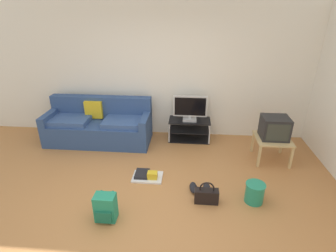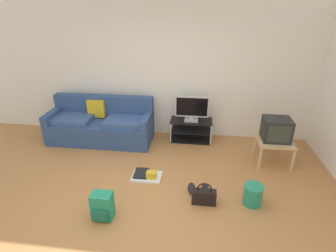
# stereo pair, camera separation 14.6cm
# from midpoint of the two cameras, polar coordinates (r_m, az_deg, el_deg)

# --- Properties ---
(ground_plane) EXTENTS (9.00, 9.80, 0.02)m
(ground_plane) POSITION_cam_midpoint_polar(r_m,az_deg,el_deg) (3.95, -6.01, -16.78)
(ground_plane) COLOR #B27542
(wall_back) EXTENTS (9.00, 0.10, 2.70)m
(wall_back) POSITION_cam_midpoint_polar(r_m,az_deg,el_deg) (5.54, -1.91, 11.55)
(wall_back) COLOR silver
(wall_back) RESTS_ON ground_plane
(couch) EXTENTS (2.11, 0.81, 0.89)m
(couch) POSITION_cam_midpoint_polar(r_m,az_deg,el_deg) (5.64, -15.39, 0.05)
(couch) COLOR navy
(couch) RESTS_ON ground_plane
(tv_stand) EXTENTS (0.85, 0.44, 0.44)m
(tv_stand) POSITION_cam_midpoint_polar(r_m,az_deg,el_deg) (5.55, 3.87, -0.79)
(tv_stand) COLOR black
(tv_stand) RESTS_ON ground_plane
(flat_tv) EXTENTS (0.68, 0.22, 0.52)m
(flat_tv) POSITION_cam_midpoint_polar(r_m,az_deg,el_deg) (5.34, 4.01, 3.77)
(flat_tv) COLOR #B2B2B7
(flat_tv) RESTS_ON tv_stand
(side_table) EXTENTS (0.60, 0.60, 0.44)m
(side_table) POSITION_cam_midpoint_polar(r_m,az_deg,el_deg) (5.07, 20.89, -3.04)
(side_table) COLOR tan
(side_table) RESTS_ON ground_plane
(crt_tv) EXTENTS (0.46, 0.42, 0.39)m
(crt_tv) POSITION_cam_midpoint_polar(r_m,az_deg,el_deg) (4.98, 21.28, -0.35)
(crt_tv) COLOR #232326
(crt_tv) RESTS_ON side_table
(backpack) EXTENTS (0.27, 0.26, 0.38)m
(backpack) POSITION_cam_midpoint_polar(r_m,az_deg,el_deg) (3.72, -14.48, -16.72)
(backpack) COLOR #238466
(backpack) RESTS_ON ground_plane
(handbag) EXTENTS (0.34, 0.13, 0.35)m
(handbag) POSITION_cam_midpoint_polar(r_m,az_deg,el_deg) (3.93, 7.22, -14.67)
(handbag) COLOR black
(handbag) RESTS_ON ground_plane
(cleaning_bucket) EXTENTS (0.28, 0.28, 0.30)m
(cleaning_bucket) POSITION_cam_midpoint_polar(r_m,az_deg,el_deg) (4.06, 17.21, -13.52)
(cleaning_bucket) COLOR #238466
(cleaning_bucket) RESTS_ON ground_plane
(sneakers_pair) EXTENTS (0.34, 0.27, 0.09)m
(sneakers_pair) POSITION_cam_midpoint_polar(r_m,az_deg,el_deg) (4.18, 5.93, -13.18)
(sneakers_pair) COLOR black
(sneakers_pair) RESTS_ON ground_plane
(floor_tray) EXTENTS (0.49, 0.34, 0.14)m
(floor_tray) POSITION_cam_midpoint_polar(r_m,az_deg,el_deg) (4.44, -5.49, -10.65)
(floor_tray) COLOR silver
(floor_tray) RESTS_ON ground_plane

